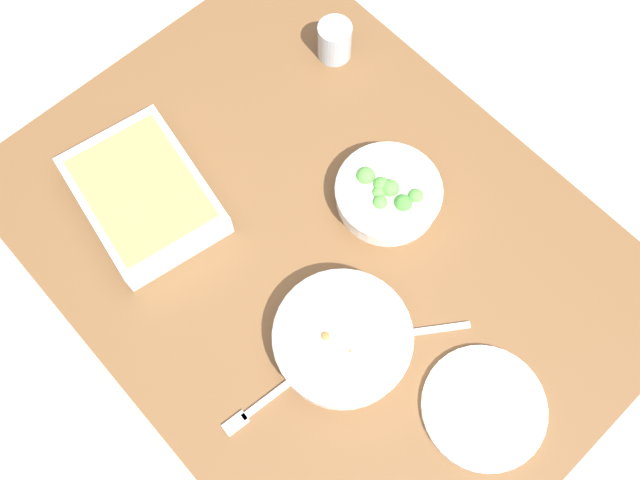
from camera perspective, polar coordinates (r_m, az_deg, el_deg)
ground_plane at (r=2.04m, az=-0.00°, el=-7.77°), size 6.00×6.00×0.00m
dining_table at (r=1.42m, az=-0.00°, el=-1.35°), size 1.20×0.90×0.74m
stew_bowl at (r=1.24m, az=1.85°, el=-8.10°), size 0.25×0.25×0.06m
broccoli_bowl at (r=1.35m, az=5.61°, el=3.86°), size 0.21×0.21×0.07m
baking_dish at (r=1.38m, az=-14.32°, el=3.66°), size 0.33×0.26×0.06m
drink_cup at (r=1.52m, az=1.20°, el=15.95°), size 0.07×0.07×0.08m
side_plate at (r=1.28m, az=13.33°, el=-13.26°), size 0.22×0.22×0.01m
spoon_by_stew at (r=1.28m, az=7.35°, el=-7.58°), size 0.12×0.15×0.01m
fork_on_table at (r=1.25m, az=-4.94°, el=-13.34°), size 0.03×0.18×0.01m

